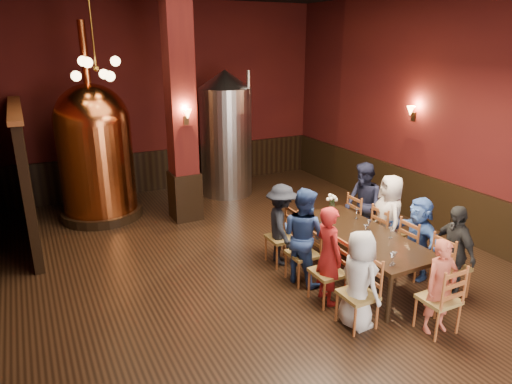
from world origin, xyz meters
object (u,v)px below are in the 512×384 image
person_0 (359,280)px  copper_kettle (95,151)px  person_1 (329,255)px  person_2 (303,236)px  dining_table (361,238)px  steel_vessel (226,134)px  rose_vase (332,200)px

person_0 → copper_kettle: size_ratio=0.34×
person_1 → person_2: (0.00, 0.66, 0.04)m
dining_table → person_0: bearing=-130.4°
dining_table → copper_kettle: copper_kettle is taller
dining_table → person_1: 0.91m
dining_table → person_2: person_2 is taller
steel_vessel → copper_kettle: bearing=-175.7°
person_1 → person_2: 0.66m
person_0 → copper_kettle: (-2.30, 5.60, 0.77)m
steel_vessel → rose_vase: steel_vessel is taller
person_0 → steel_vessel: (0.71, 5.83, 0.81)m
copper_kettle → steel_vessel: size_ratio=1.34×
person_1 → person_2: person_2 is taller
person_2 → steel_vessel: (0.70, 4.50, 0.72)m
dining_table → rose_vase: size_ratio=7.38×
person_1 → rose_vase: 1.68m
dining_table → person_1: size_ratio=1.66×
person_0 → person_1: (0.00, 0.67, 0.05)m
person_1 → copper_kettle: size_ratio=0.37×
person_0 → rose_vase: (1.02, 1.98, 0.29)m
dining_table → person_0: person_0 is taller
person_1 → rose_vase: person_1 is taller
rose_vase → copper_kettle: bearing=132.5°
person_2 → rose_vase: 1.22m
person_0 → person_2: bearing=-1.6°
person_0 → copper_kettle: 6.11m
person_0 → steel_vessel: bearing=-8.2°
dining_table → steel_vessel: steel_vessel is taller
person_2 → steel_vessel: size_ratio=0.51×
rose_vase → person_2: bearing=-147.1°
person_1 → rose_vase: size_ratio=4.43×
person_1 → steel_vessel: steel_vessel is taller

